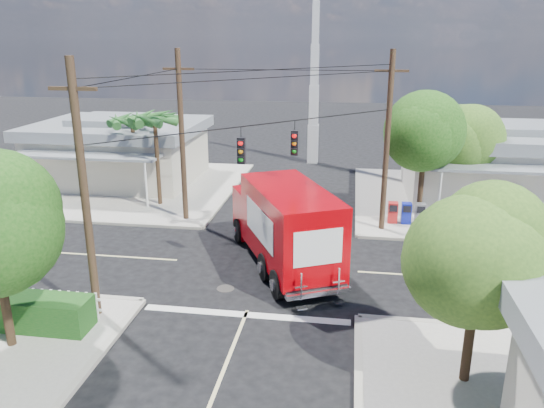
# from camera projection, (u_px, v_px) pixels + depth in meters

# --- Properties ---
(ground) EXTENTS (120.00, 120.00, 0.00)m
(ground) POSITION_uv_depth(u_px,v_px,m) (265.00, 266.00, 23.10)
(ground) COLOR black
(ground) RESTS_ON ground
(sidewalk_ne) EXTENTS (14.12, 14.12, 0.14)m
(sidewalk_ne) POSITION_uv_depth(u_px,v_px,m) (473.00, 202.00, 31.76)
(sidewalk_ne) COLOR gray
(sidewalk_ne) RESTS_ON ground
(sidewalk_nw) EXTENTS (14.12, 14.12, 0.14)m
(sidewalk_nw) POSITION_uv_depth(u_px,v_px,m) (129.00, 187.00, 34.88)
(sidewalk_nw) COLOR gray
(sidewalk_nw) RESTS_ON ground
(road_markings) EXTENTS (32.00, 32.00, 0.01)m
(road_markings) POSITION_uv_depth(u_px,v_px,m) (259.00, 280.00, 21.71)
(road_markings) COLOR beige
(road_markings) RESTS_ON ground
(building_ne) EXTENTS (11.80, 10.20, 4.50)m
(building_ne) POSITION_uv_depth(u_px,v_px,m) (502.00, 162.00, 31.87)
(building_ne) COLOR beige
(building_ne) RESTS_ON sidewalk_ne
(building_nw) EXTENTS (10.80, 10.20, 4.30)m
(building_nw) POSITION_uv_depth(u_px,v_px,m) (120.00, 149.00, 35.88)
(building_nw) COLOR beige
(building_nw) RESTS_ON sidewalk_nw
(radio_tower) EXTENTS (0.80, 0.80, 17.00)m
(radio_tower) POSITION_uv_depth(u_px,v_px,m) (314.00, 90.00, 40.15)
(radio_tower) COLOR silver
(radio_tower) RESTS_ON ground
(tree_ne_front) EXTENTS (4.21, 4.14, 6.66)m
(tree_ne_front) POSITION_uv_depth(u_px,v_px,m) (426.00, 135.00, 26.98)
(tree_ne_front) COLOR #422D1C
(tree_ne_front) RESTS_ON sidewalk_ne
(tree_ne_back) EXTENTS (3.77, 3.66, 5.82)m
(tree_ne_back) POSITION_uv_depth(u_px,v_px,m) (469.00, 139.00, 28.86)
(tree_ne_back) COLOR #422D1C
(tree_ne_back) RESTS_ON sidewalk_ne
(tree_se) EXTENTS (3.67, 3.54, 5.62)m
(tree_se) POSITION_uv_depth(u_px,v_px,m) (481.00, 254.00, 14.04)
(tree_se) COLOR #422D1C
(tree_se) RESTS_ON sidewalk_se
(palm_nw_front) EXTENTS (3.01, 3.08, 5.59)m
(palm_nw_front) POSITION_uv_depth(u_px,v_px,m) (155.00, 120.00, 29.70)
(palm_nw_front) COLOR #422D1C
(palm_nw_front) RESTS_ON sidewalk_nw
(palm_nw_back) EXTENTS (3.01, 3.08, 5.19)m
(palm_nw_back) POSITION_uv_depth(u_px,v_px,m) (132.00, 122.00, 31.52)
(palm_nw_back) COLOR #422D1C
(palm_nw_back) RESTS_ON sidewalk_nw
(utility_poles) EXTENTS (12.00, 10.68, 9.00)m
(utility_poles) POSITION_uv_depth(u_px,v_px,m) (235.00, 152.00, 23.42)
(utility_poles) COLOR #473321
(utility_poles) RESTS_ON ground
(picket_fence) EXTENTS (5.94, 0.06, 1.00)m
(picket_fence) POSITION_uv_depth(u_px,v_px,m) (22.00, 299.00, 18.73)
(picket_fence) COLOR silver
(picket_fence) RESTS_ON sidewalk_sw
(hedge_sw) EXTENTS (6.20, 1.20, 1.10)m
(hedge_sw) POSITION_uv_depth(u_px,v_px,m) (3.00, 310.00, 18.00)
(hedge_sw) COLOR #114414
(hedge_sw) RESTS_ON sidewalk_sw
(vending_boxes) EXTENTS (1.90, 0.50, 1.10)m
(vending_boxes) POSITION_uv_depth(u_px,v_px,m) (406.00, 213.00, 27.80)
(vending_boxes) COLOR #B21C1C
(vending_boxes) RESTS_ON sidewalk_ne
(delivery_truck) EXTENTS (5.93, 8.71, 3.67)m
(delivery_truck) POSITION_uv_depth(u_px,v_px,m) (284.00, 225.00, 22.64)
(delivery_truck) COLOR black
(delivery_truck) RESTS_ON ground
(parked_car) EXTENTS (6.34, 3.48, 1.68)m
(parked_car) POSITION_uv_depth(u_px,v_px,m) (501.00, 246.00, 23.02)
(parked_car) COLOR silver
(parked_car) RESTS_ON ground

